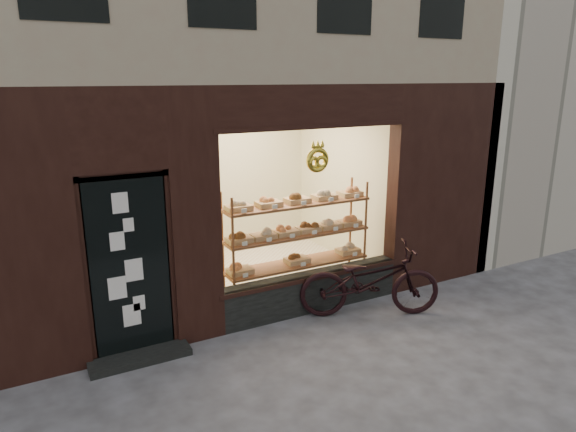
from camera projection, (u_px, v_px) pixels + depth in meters
ground at (380, 398)px, 5.27m from camera, size 90.00×90.00×0.00m
neighbor_right at (553, 24)px, 13.14m from camera, size 12.00×7.00×9.00m
display_shelf at (297, 241)px, 7.40m from camera, size 2.20×0.45×1.70m
bicycle at (370, 281)px, 6.99m from camera, size 2.02×1.40×1.01m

